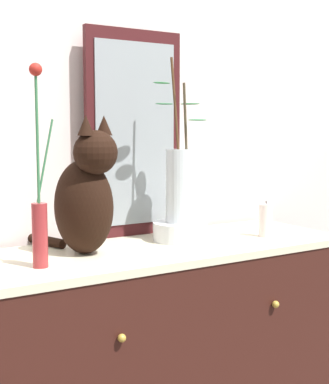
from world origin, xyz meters
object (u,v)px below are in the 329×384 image
cat_sitting (85,195)px  vase_glass_clear (180,183)px  candle_pillar (266,220)px  vase_slim_green (39,211)px  sideboard (165,366)px  bowl_porcelain (180,231)px  mirror_leaning (135,134)px

cat_sitting → vase_glass_clear: (0.36, 0.02, 0.02)m
vase_glass_clear → candle_pillar: size_ratio=4.31×
vase_slim_green → vase_glass_clear: 0.55m
sideboard → bowl_porcelain: size_ratio=6.76×
sideboard → vase_slim_green: (-0.45, -0.07, 0.58)m
sideboard → cat_sitting: cat_sitting is taller
bowl_porcelain → vase_slim_green: bearing=-168.2°
vase_slim_green → candle_pillar: 0.85m
cat_sitting → vase_slim_green: size_ratio=0.76×
vase_slim_green → bowl_porcelain: size_ratio=2.98×
sideboard → bowl_porcelain: bowl_porcelain is taller
bowl_porcelain → vase_glass_clear: size_ratio=0.34×
candle_pillar → vase_slim_green: bearing=-179.4°
sideboard → vase_slim_green: size_ratio=2.27×
sideboard → mirror_leaning: (0.00, 0.21, 0.80)m
vase_glass_clear → candle_pillar: (0.30, -0.10, -0.14)m
cat_sitting → bowl_porcelain: size_ratio=2.26×
vase_glass_clear → vase_slim_green: bearing=-168.3°
cat_sitting → candle_pillar: (0.67, -0.08, -0.12)m
candle_pillar → vase_glass_clear: bearing=161.1°
cat_sitting → candle_pillar: cat_sitting is taller
bowl_porcelain → vase_glass_clear: 0.17m
sideboard → bowl_porcelain: (0.09, 0.04, 0.46)m
cat_sitting → vase_slim_green: vase_slim_green is taller
candle_pillar → mirror_leaning: bearing=144.2°
vase_slim_green → vase_glass_clear: vase_glass_clear is taller
cat_sitting → bowl_porcelain: 0.40m
mirror_leaning → bowl_porcelain: 0.39m
sideboard → vase_slim_green: 0.74m
vase_glass_clear → cat_sitting: bearing=-176.2°
bowl_porcelain → vase_glass_clear: (-0.00, -0.00, 0.17)m
vase_glass_clear → candle_pillar: bearing=-18.9°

